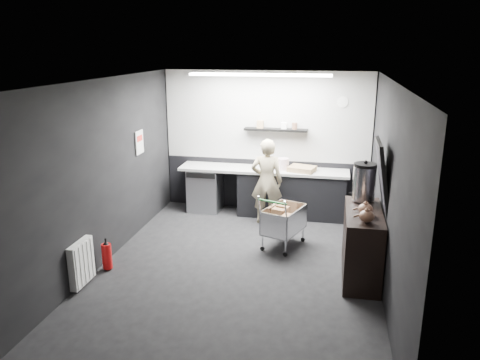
# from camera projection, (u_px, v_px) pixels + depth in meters

# --- Properties ---
(floor) EXTENTS (5.50, 5.50, 0.00)m
(floor) POSITION_uv_depth(u_px,v_px,m) (237.00, 269.00, 6.81)
(floor) COLOR black
(floor) RESTS_ON ground
(ceiling) EXTENTS (5.50, 5.50, 0.00)m
(ceiling) POSITION_uv_depth(u_px,v_px,m) (237.00, 81.00, 6.06)
(ceiling) COLOR silver
(ceiling) RESTS_ON wall_back
(wall_back) EXTENTS (5.50, 0.00, 5.50)m
(wall_back) POSITION_uv_depth(u_px,v_px,m) (266.00, 142.00, 9.03)
(wall_back) COLOR black
(wall_back) RESTS_ON floor
(wall_front) EXTENTS (5.50, 0.00, 5.50)m
(wall_front) POSITION_uv_depth(u_px,v_px,m) (169.00, 272.00, 3.85)
(wall_front) COLOR black
(wall_front) RESTS_ON floor
(wall_left) EXTENTS (0.00, 5.50, 5.50)m
(wall_left) POSITION_uv_depth(u_px,v_px,m) (103.00, 173.00, 6.82)
(wall_left) COLOR black
(wall_left) RESTS_ON floor
(wall_right) EXTENTS (0.00, 5.50, 5.50)m
(wall_right) POSITION_uv_depth(u_px,v_px,m) (388.00, 189.00, 6.06)
(wall_right) COLOR black
(wall_right) RESTS_ON floor
(kitchen_wall_panel) EXTENTS (3.95, 0.02, 1.70)m
(kitchen_wall_panel) POSITION_uv_depth(u_px,v_px,m) (266.00, 116.00, 8.87)
(kitchen_wall_panel) COLOR #B1B0AC
(kitchen_wall_panel) RESTS_ON wall_back
(dado_panel) EXTENTS (3.95, 0.02, 1.00)m
(dado_panel) POSITION_uv_depth(u_px,v_px,m) (265.00, 184.00, 9.24)
(dado_panel) COLOR black
(dado_panel) RESTS_ON wall_back
(floating_shelf) EXTENTS (1.20, 0.22, 0.04)m
(floating_shelf) POSITION_uv_depth(u_px,v_px,m) (276.00, 130.00, 8.79)
(floating_shelf) COLOR black
(floating_shelf) RESTS_ON wall_back
(wall_clock) EXTENTS (0.20, 0.03, 0.20)m
(wall_clock) POSITION_uv_depth(u_px,v_px,m) (343.00, 102.00, 8.51)
(wall_clock) COLOR white
(wall_clock) RESTS_ON wall_back
(poster) EXTENTS (0.02, 0.30, 0.40)m
(poster) POSITION_uv_depth(u_px,v_px,m) (139.00, 142.00, 7.98)
(poster) COLOR silver
(poster) RESTS_ON wall_left
(poster_red_band) EXTENTS (0.02, 0.22, 0.10)m
(poster_red_band) POSITION_uv_depth(u_px,v_px,m) (139.00, 138.00, 7.96)
(poster_red_band) COLOR red
(poster_red_band) RESTS_ON poster
(radiator) EXTENTS (0.10, 0.50, 0.60)m
(radiator) POSITION_uv_depth(u_px,v_px,m) (81.00, 263.00, 6.24)
(radiator) COLOR white
(radiator) RESTS_ON wall_left
(ceiling_strip) EXTENTS (2.40, 0.20, 0.04)m
(ceiling_strip) POSITION_uv_depth(u_px,v_px,m) (260.00, 75.00, 7.81)
(ceiling_strip) COLOR white
(ceiling_strip) RESTS_ON ceiling
(prep_counter) EXTENTS (3.20, 0.61, 0.90)m
(prep_counter) POSITION_uv_depth(u_px,v_px,m) (270.00, 191.00, 8.94)
(prep_counter) COLOR black
(prep_counter) RESTS_ON floor
(person) EXTENTS (0.59, 0.41, 1.57)m
(person) POSITION_uv_depth(u_px,v_px,m) (267.00, 181.00, 8.43)
(person) COLOR beige
(person) RESTS_ON floor
(shopping_cart) EXTENTS (0.74, 0.98, 0.90)m
(shopping_cart) POSITION_uv_depth(u_px,v_px,m) (283.00, 222.00, 7.49)
(shopping_cart) COLOR silver
(shopping_cart) RESTS_ON floor
(sideboard) EXTENTS (0.56, 1.30, 1.94)m
(sideboard) POSITION_uv_depth(u_px,v_px,m) (363.00, 235.00, 6.48)
(sideboard) COLOR black
(sideboard) RESTS_ON floor
(fire_extinguisher) EXTENTS (0.14, 0.14, 0.46)m
(fire_extinguisher) POSITION_uv_depth(u_px,v_px,m) (107.00, 255.00, 6.75)
(fire_extinguisher) COLOR #AC0B0C
(fire_extinguisher) RESTS_ON floor
(cardboard_box) EXTENTS (0.55, 0.47, 0.09)m
(cardboard_box) POSITION_uv_depth(u_px,v_px,m) (302.00, 169.00, 8.64)
(cardboard_box) COLOR #9A7A52
(cardboard_box) RESTS_ON prep_counter
(pink_tub) EXTENTS (0.22, 0.22, 0.22)m
(pink_tub) POSITION_uv_depth(u_px,v_px,m) (283.00, 164.00, 8.74)
(pink_tub) COLOR beige
(pink_tub) RESTS_ON prep_counter
(white_container) EXTENTS (0.22, 0.19, 0.16)m
(white_container) POSITION_uv_depth(u_px,v_px,m) (268.00, 165.00, 8.75)
(white_container) COLOR white
(white_container) RESTS_ON prep_counter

